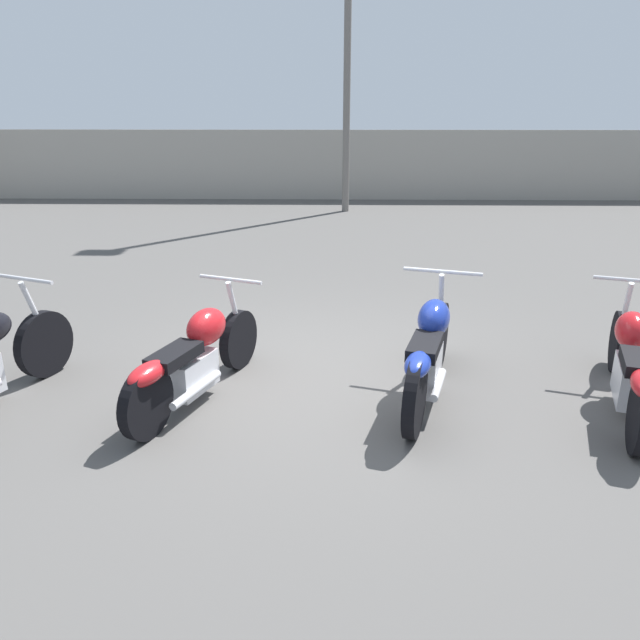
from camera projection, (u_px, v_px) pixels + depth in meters
name	position (u px, v px, depth m)	size (l,w,h in m)	color
ground_plane	(320.00, 378.00, 5.99)	(60.00, 60.00, 0.00)	#514F4C
fence_back	(328.00, 165.00, 16.14)	(40.00, 0.04, 1.76)	#9E998E
motorcycle_slot_2	(195.00, 358.00, 5.43)	(0.96, 1.96, 0.95)	black
motorcycle_slot_3	(429.00, 352.00, 5.45)	(0.88, 2.02, 1.02)	black
motorcycle_slot_4	(631.00, 365.00, 5.28)	(0.92, 2.11, 0.97)	black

